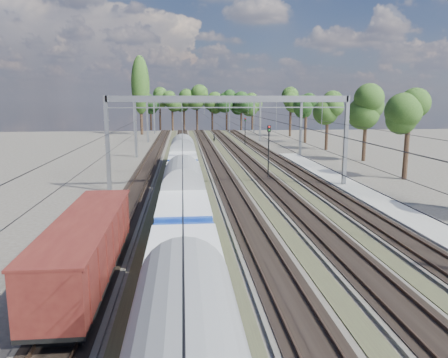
{
  "coord_description": "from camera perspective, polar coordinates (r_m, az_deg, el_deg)",
  "views": [
    {
      "loc": [
        -4.48,
        -11.55,
        8.72
      ],
      "look_at": [
        -1.45,
        20.41,
        2.8
      ],
      "focal_mm": 35.0,
      "sensor_mm": 36.0,
      "label": 1
    }
  ],
  "objects": [
    {
      "name": "track_bed",
      "position": [
        57.38,
        -0.88,
        1.8
      ],
      "size": [
        21.0,
        130.0,
        0.34
      ],
      "color": "#47423A",
      "rests_on": "ground"
    },
    {
      "name": "platform",
      "position": [
        36.61,
        21.56,
        -3.84
      ],
      "size": [
        3.0,
        70.0,
        0.3
      ],
      "primitive_type": "cube",
      "color": "gray",
      "rests_on": "ground"
    },
    {
      "name": "catenary",
      "position": [
        64.46,
        -1.14,
        8.38
      ],
      "size": [
        25.65,
        130.0,
        9.0
      ],
      "color": "gray",
      "rests_on": "ground"
    },
    {
      "name": "tree_belt",
      "position": [
        106.14,
        1.34,
        10.15
      ],
      "size": [
        38.61,
        100.96,
        12.09
      ],
      "color": "black",
      "rests_on": "ground"
    },
    {
      "name": "poplar",
      "position": [
        110.06,
        -10.87,
        11.91
      ],
      "size": [
        4.4,
        4.4,
        19.04
      ],
      "color": "black",
      "rests_on": "ground"
    },
    {
      "name": "emu_train",
      "position": [
        30.63,
        -5.34,
        -1.26
      ],
      "size": [
        2.94,
        62.1,
        4.29
      ],
      "color": "black",
      "rests_on": "ground"
    },
    {
      "name": "freight_boxcar",
      "position": [
        21.47,
        -17.47,
        -8.42
      ],
      "size": [
        2.57,
        12.41,
        3.2
      ],
      "color": "black",
      "rests_on": "ground"
    },
    {
      "name": "worker",
      "position": [
        90.0,
        -1.29,
        5.38
      ],
      "size": [
        0.54,
        0.66,
        1.57
      ],
      "primitive_type": "imported",
      "rotation": [
        0.0,
        0.0,
        1.91
      ],
      "color": "black",
      "rests_on": "ground"
    },
    {
      "name": "signal_near",
      "position": [
        48.06,
        5.86,
        4.42
      ],
      "size": [
        0.37,
        0.34,
        5.88
      ],
      "rotation": [
        0.0,
        0.0,
        0.06
      ],
      "color": "black",
      "rests_on": "ground"
    },
    {
      "name": "signal_far",
      "position": [
        84.18,
        2.78,
        6.7
      ],
      "size": [
        0.33,
        0.3,
        5.12
      ],
      "rotation": [
        0.0,
        0.0,
        -0.11
      ],
      "color": "black",
      "rests_on": "ground"
    }
  ]
}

